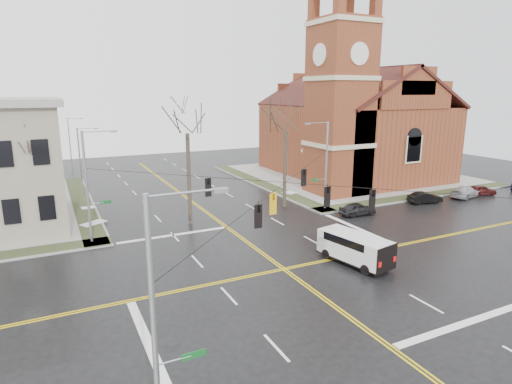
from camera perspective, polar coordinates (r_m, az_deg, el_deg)
name	(u,v)px	position (r m, az deg, el deg)	size (l,w,h in m)	color
ground	(284,269)	(30.40, 3.74, -10.22)	(120.00, 120.00, 0.00)	black
sidewalks	(284,268)	(30.37, 3.74, -10.09)	(80.00, 80.00, 0.17)	gray
road_markings	(284,269)	(30.40, 3.74, -10.21)	(100.00, 100.00, 0.01)	gold
church	(350,118)	(62.50, 12.44, 9.65)	(24.28, 27.48, 27.50)	brown
signal_pole_ne	(325,163)	(44.28, 9.18, 3.83)	(2.75, 0.22, 9.00)	gray
signal_pole_nw	(89,184)	(36.42, -21.38, 1.03)	(2.75, 0.22, 9.00)	gray
signal_pole_sw	(159,319)	(14.76, -12.84, -16.20)	(2.75, 0.22, 9.00)	gray
span_wires	(285,182)	(28.50, 3.93, 1.28)	(23.02, 23.02, 0.03)	black
traffic_signals	(290,196)	(28.11, 4.58, -0.47)	(8.21, 8.26, 1.30)	black
streetlight_north_a	(81,160)	(52.77, -22.26, 3.99)	(2.30, 0.20, 8.00)	gray
streetlight_north_b	(71,142)	(72.59, -23.48, 6.19)	(2.30, 0.20, 8.00)	gray
cargo_van	(352,246)	(31.78, 12.71, -7.04)	(3.20, 5.86, 2.11)	white
parked_car_a	(358,209)	(43.88, 13.40, -2.21)	(1.53, 3.80, 1.29)	black
parked_car_b	(425,198)	(50.80, 21.60, -0.71)	(1.32, 3.79, 1.25)	black
parked_car_c	(466,192)	(55.46, 26.17, 0.02)	(1.86, 4.56, 1.32)	#B5B6B8
parked_car_d	(481,190)	(57.36, 27.77, 0.22)	(1.50, 3.73, 1.27)	#441413
tree_nw_far	(29,141)	(38.58, -28.06, 6.01)	(4.00, 4.00, 11.40)	#332A20
tree_nw_near	(187,127)	(39.16, -9.17, 8.51)	(4.00, 4.00, 12.39)	#332A20
tree_ne	(286,126)	(44.04, 3.96, 8.76)	(4.00, 4.00, 11.95)	#332A20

